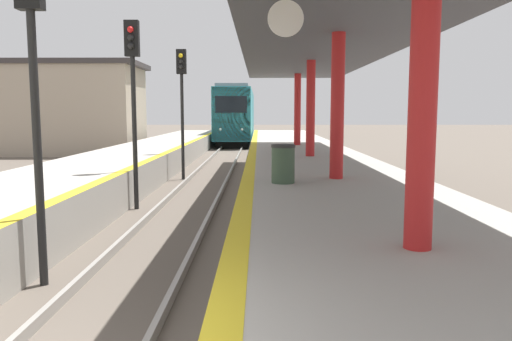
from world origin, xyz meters
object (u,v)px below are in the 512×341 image
at_px(signal_far, 182,90).
at_px(signal_near, 32,52).
at_px(signal_mid, 133,80).
at_px(trash_bin, 283,164).
at_px(train, 237,115).

bearing_deg(signal_far, signal_near, -91.46).
relative_size(signal_near, signal_far, 1.00).
distance_m(signal_mid, signal_far, 5.85).
height_order(signal_near, trash_bin, signal_near).
bearing_deg(train, signal_mid, -92.55).
distance_m(train, signal_far, 24.12).
height_order(signal_mid, signal_far, same).
xyz_separation_m(signal_near, signal_mid, (-0.06, 5.84, 0.00)).
height_order(signal_far, trash_bin, signal_far).
height_order(signal_near, signal_far, same).
distance_m(train, signal_near, 35.79).
xyz_separation_m(train, signal_far, (-0.98, -24.08, 1.07)).
xyz_separation_m(signal_near, signal_far, (0.30, 11.68, 0.00)).
distance_m(signal_far, trash_bin, 8.95).
height_order(signal_mid, trash_bin, signal_mid).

